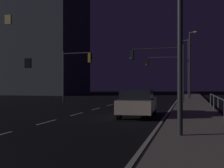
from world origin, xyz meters
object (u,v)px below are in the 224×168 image
object	(u,v)px
building_distant	(18,29)
street_lamp_median	(191,59)
traffic_light_far_center	(76,66)
car	(138,102)
traffic_light_mid_left	(159,62)
street_lamp_across_street	(187,63)
traffic_light_near_right	(166,68)

from	to	relation	value
building_distant	street_lamp_median	bearing A→B (deg)	-19.74
traffic_light_far_center	street_lamp_median	bearing A→B (deg)	41.08
car	traffic_light_mid_left	size ratio (longest dim) A/B	0.84
street_lamp_across_street	car	bearing A→B (deg)	-97.24
street_lamp_median	street_lamp_across_street	bearing A→B (deg)	-103.83
traffic_light_mid_left	building_distant	size ratio (longest dim) A/B	0.22
traffic_light_mid_left	car	bearing A→B (deg)	-90.04
traffic_light_near_right	street_lamp_across_street	world-z (taller)	street_lamp_across_street
traffic_light_mid_left	street_lamp_median	bearing A→B (deg)	73.24
traffic_light_near_right	traffic_light_mid_left	xyz separation A→B (m)	(-0.16, -7.41, 0.19)
traffic_light_mid_left	street_lamp_across_street	size ratio (longest dim) A/B	0.75
traffic_light_mid_left	street_lamp_across_street	world-z (taller)	street_lamp_across_street
car	traffic_light_near_right	xyz separation A→B (m)	(0.17, 19.47, 2.95)
car	building_distant	distance (m)	44.66
traffic_light_near_right	building_distant	xyz separation A→B (m)	(-28.02, 13.61, 8.17)
traffic_light_far_center	traffic_light_mid_left	size ratio (longest dim) A/B	0.98
street_lamp_median	car	bearing A→B (deg)	-97.77
traffic_light_mid_left	street_lamp_median	distance (m)	10.44
traffic_light_far_center	traffic_light_near_right	bearing A→B (deg)	40.82
car	traffic_light_near_right	size ratio (longest dim) A/B	0.88
building_distant	traffic_light_far_center	bearing A→B (deg)	-47.13
traffic_light_mid_left	building_distant	distance (m)	35.80
traffic_light_near_right	street_lamp_across_street	xyz separation A→B (m)	(2.41, 0.80, 0.60)
street_lamp_across_street	street_lamp_median	bearing A→B (deg)	76.17
car	street_lamp_across_street	world-z (taller)	street_lamp_across_street
traffic_light_near_right	street_lamp_median	bearing A→B (deg)	41.86
street_lamp_median	street_lamp_across_street	distance (m)	1.89
traffic_light_far_center	traffic_light_mid_left	world-z (taller)	traffic_light_mid_left
car	traffic_light_far_center	distance (m)	14.98
car	traffic_light_near_right	distance (m)	19.70
building_distant	traffic_light_near_right	bearing A→B (deg)	-25.91
traffic_light_near_right	traffic_light_far_center	xyz separation A→B (m)	(-8.54, -7.38, -0.12)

